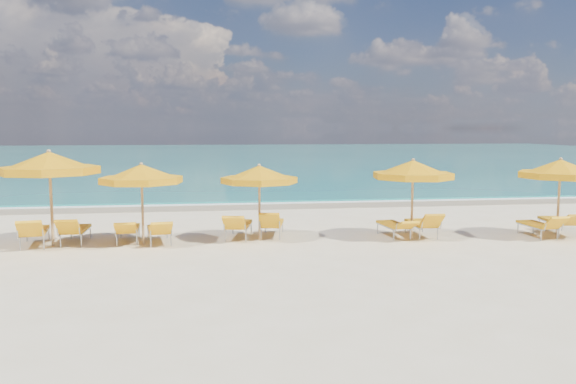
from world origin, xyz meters
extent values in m
plane|color=beige|center=(0.00, 0.00, 0.00)|extent=(120.00, 120.00, 0.00)
cube|color=#157872|center=(0.00, 48.00, 0.00)|extent=(120.00, 80.00, 0.30)
cube|color=tan|center=(0.00, 7.40, 0.00)|extent=(120.00, 2.60, 0.01)
cube|color=white|center=(0.00, 8.20, 0.00)|extent=(120.00, 1.20, 0.03)
cube|color=white|center=(-6.00, 17.00, 0.00)|extent=(14.00, 0.36, 0.05)
cube|color=white|center=(8.00, 24.00, 0.00)|extent=(18.00, 0.30, 0.05)
cylinder|color=tan|center=(-6.38, 0.30, 1.22)|extent=(0.08, 0.08, 2.43)
cone|color=#EE9F0C|center=(-6.38, 0.30, 2.24)|extent=(2.75, 2.75, 0.49)
cylinder|color=#EE9F0C|center=(-6.38, 0.30, 2.00)|extent=(2.78, 2.78, 0.19)
sphere|color=tan|center=(-6.38, 0.30, 2.49)|extent=(0.11, 0.11, 0.11)
cylinder|color=tan|center=(-4.06, 0.15, 1.05)|extent=(0.07, 0.07, 2.10)
cone|color=#EE9F0C|center=(-4.06, 0.15, 1.94)|extent=(2.64, 2.64, 0.42)
cylinder|color=#EE9F0C|center=(-4.06, 0.15, 1.73)|extent=(2.66, 2.66, 0.17)
sphere|color=tan|center=(-4.06, 0.15, 2.15)|extent=(0.09, 0.09, 0.09)
cylinder|color=tan|center=(-0.96, 0.31, 1.02)|extent=(0.06, 0.06, 2.03)
cone|color=#EE9F0C|center=(-0.96, 0.31, 1.87)|extent=(2.15, 2.15, 0.41)
cylinder|color=#EE9F0C|center=(-0.96, 0.31, 1.67)|extent=(2.17, 2.17, 0.16)
sphere|color=tan|center=(-0.96, 0.31, 2.08)|extent=(0.09, 0.09, 0.09)
cylinder|color=tan|center=(3.25, -0.07, 1.08)|extent=(0.07, 0.07, 2.16)
cone|color=#EE9F0C|center=(3.25, -0.07, 1.99)|extent=(2.69, 2.69, 0.43)
cylinder|color=#EE9F0C|center=(3.25, -0.07, 1.78)|extent=(2.72, 2.72, 0.17)
sphere|color=tan|center=(3.25, -0.07, 2.21)|extent=(0.10, 0.10, 0.10)
cylinder|color=tan|center=(7.34, -0.55, 1.09)|extent=(0.07, 0.07, 2.18)
cone|color=#EE9F0C|center=(7.34, -0.55, 2.00)|extent=(2.74, 2.74, 0.44)
cylinder|color=#EE9F0C|center=(7.34, -0.55, 1.79)|extent=(2.77, 2.77, 0.17)
sphere|color=tan|center=(7.34, -0.55, 2.23)|extent=(0.10, 0.10, 0.10)
cube|color=#EEA40E|center=(-6.89, 0.55, 0.39)|extent=(0.81, 1.42, 0.08)
cube|color=#EEA40E|center=(-6.74, -0.34, 0.60)|extent=(0.68, 0.62, 0.48)
cube|color=#EEA40E|center=(-5.90, 0.80, 0.36)|extent=(0.56, 1.26, 0.08)
cube|color=#EEA40E|center=(-5.91, -0.05, 0.57)|extent=(0.56, 0.49, 0.46)
cube|color=#EEA40E|center=(-4.53, 0.76, 0.35)|extent=(0.62, 1.26, 0.08)
cube|color=#EEA40E|center=(-4.47, -0.10, 0.51)|extent=(0.58, 0.56, 0.37)
cube|color=#EEA40E|center=(-3.68, 0.48, 0.36)|extent=(0.74, 1.31, 0.08)
cube|color=#EEA40E|center=(-3.55, -0.36, 0.53)|extent=(0.63, 0.60, 0.40)
cube|color=#EEA40E|center=(-1.49, 0.85, 0.38)|extent=(0.84, 1.41, 0.08)
cube|color=#EEA40E|center=(-1.67, -0.03, 0.57)|extent=(0.68, 0.64, 0.45)
cube|color=#EEA40E|center=(-0.53, 0.98, 0.36)|extent=(0.81, 1.35, 0.08)
cube|color=#EEA40E|center=(-0.70, 0.17, 0.58)|extent=(0.64, 0.57, 0.48)
cube|color=#EEA40E|center=(2.87, 0.39, 0.35)|extent=(0.66, 1.25, 0.07)
cube|color=#EEA40E|center=(2.97, -0.47, 0.47)|extent=(0.59, 0.60, 0.30)
cube|color=#EEA40E|center=(3.71, 0.39, 0.36)|extent=(0.58, 1.27, 0.08)
cube|color=#EEA40E|center=(3.69, -0.45, 0.57)|extent=(0.57, 0.50, 0.46)
cube|color=#EEA40E|center=(6.93, -0.20, 0.35)|extent=(0.58, 1.22, 0.07)
cube|color=#EEA40E|center=(6.96, -1.01, 0.53)|extent=(0.55, 0.50, 0.42)
cube|color=#EEA40E|center=(7.81, 0.15, 0.38)|extent=(0.75, 1.38, 0.08)
cube|color=#EEA40E|center=(7.70, -0.76, 0.55)|extent=(0.66, 0.64, 0.40)
camera|label=1|loc=(-2.34, -14.84, 3.08)|focal=35.00mm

